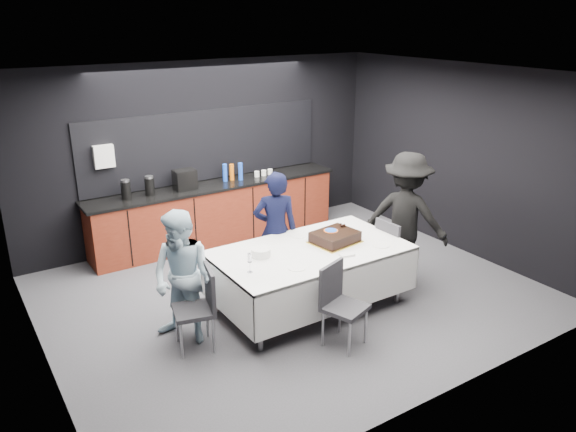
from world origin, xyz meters
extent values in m
plane|color=#46464C|center=(0.00, 0.00, 0.00)|extent=(6.00, 6.00, 0.00)
cube|color=white|center=(0.00, 0.00, 2.80)|extent=(6.00, 5.00, 0.04)
cube|color=black|center=(0.00, 2.50, 1.40)|extent=(6.00, 0.04, 2.80)
cube|color=black|center=(0.00, -2.50, 1.40)|extent=(6.00, 0.04, 2.80)
cube|color=black|center=(-3.00, 0.00, 1.40)|extent=(0.04, 5.00, 2.80)
cube|color=black|center=(3.00, 0.00, 1.40)|extent=(0.04, 5.00, 2.80)
cube|color=#5F1D0F|center=(0.00, 2.20, 0.45)|extent=(4.00, 0.60, 0.90)
cube|color=black|center=(0.00, 2.20, 0.92)|extent=(4.10, 0.64, 0.04)
cube|color=black|center=(0.00, 2.48, 1.50)|extent=(4.00, 0.03, 1.10)
cube|color=white|center=(-1.60, 2.43, 1.55)|extent=(0.28, 0.12, 0.32)
cylinder|color=black|center=(-1.40, 2.20, 1.07)|extent=(0.14, 0.14, 0.26)
cylinder|color=black|center=(-1.05, 2.20, 1.07)|extent=(0.14, 0.14, 0.26)
cube|color=black|center=(-0.50, 2.20, 1.09)|extent=(0.32, 0.24, 0.30)
cylinder|color=blue|center=(0.20, 2.25, 1.08)|extent=(0.07, 0.07, 0.28)
cylinder|color=orange|center=(0.32, 2.25, 1.07)|extent=(0.07, 0.07, 0.26)
cylinder|color=blue|center=(0.44, 2.18, 1.08)|extent=(0.07, 0.07, 0.28)
cylinder|color=white|center=(0.75, 2.20, 0.98)|extent=(0.08, 0.08, 0.09)
cylinder|color=white|center=(0.88, 2.20, 0.98)|extent=(0.08, 0.08, 0.09)
cylinder|color=white|center=(1.00, 2.20, 0.98)|extent=(0.08, 0.08, 0.09)
cylinder|color=#99999E|center=(-1.40, 2.20, 1.21)|extent=(0.12, 0.12, 0.03)
cylinder|color=#99999E|center=(-1.05, 2.20, 1.21)|extent=(0.12, 0.12, 0.03)
cylinder|color=#99999E|center=(-1.00, -0.90, 0.38)|extent=(0.06, 0.06, 0.75)
cylinder|color=#99999E|center=(-1.00, 0.10, 0.38)|extent=(0.06, 0.06, 0.75)
cylinder|color=#99999E|center=(1.00, -0.90, 0.38)|extent=(0.06, 0.06, 0.75)
cylinder|color=#99999E|center=(1.00, 0.10, 0.38)|extent=(0.06, 0.06, 0.75)
cube|color=silver|center=(0.00, -0.40, 0.76)|extent=(2.32, 1.32, 0.04)
cube|color=silver|center=(0.00, -1.05, 0.49)|extent=(2.32, 0.02, 0.55)
cube|color=silver|center=(0.00, 0.25, 0.49)|extent=(2.32, 0.02, 0.55)
cube|color=silver|center=(-1.15, -0.40, 0.49)|extent=(0.02, 1.32, 0.55)
cube|color=silver|center=(1.15, -0.40, 0.49)|extent=(0.02, 1.32, 0.55)
cube|color=yellow|center=(0.37, -0.39, 0.79)|extent=(0.62, 0.54, 0.01)
cube|color=black|center=(0.37, -0.39, 0.85)|extent=(0.58, 0.49, 0.11)
cube|color=black|center=(0.37, -0.39, 0.91)|extent=(0.58, 0.49, 0.01)
cylinder|color=#F35D14|center=(0.35, -0.33, 0.92)|extent=(0.18, 0.18, 0.00)
cylinder|color=blue|center=(0.35, -0.33, 0.93)|extent=(0.15, 0.15, 0.01)
sphere|color=black|center=(0.55, -0.27, 0.94)|extent=(0.04, 0.04, 0.04)
sphere|color=black|center=(0.57, -0.31, 0.94)|extent=(0.04, 0.04, 0.04)
sphere|color=black|center=(0.53, -0.31, 0.94)|extent=(0.04, 0.04, 0.04)
cylinder|color=white|center=(-0.61, -0.26, 0.83)|extent=(0.23, 0.23, 0.10)
cylinder|color=white|center=(-0.44, -0.75, 0.78)|extent=(0.20, 0.20, 0.01)
cylinder|color=white|center=(0.67, -0.37, 0.78)|extent=(0.19, 0.19, 0.01)
cylinder|color=white|center=(0.79, -0.77, 0.78)|extent=(0.22, 0.22, 0.01)
cylinder|color=white|center=(0.11, 0.03, 0.78)|extent=(0.20, 0.20, 0.01)
cube|color=white|center=(0.24, -0.79, 0.79)|extent=(0.19, 0.14, 0.03)
cylinder|color=white|center=(-0.93, -0.57, 0.78)|extent=(0.06, 0.06, 0.00)
cylinder|color=white|center=(-0.93, -0.57, 0.84)|extent=(0.01, 0.01, 0.12)
cylinder|color=white|center=(-0.93, -0.57, 0.95)|extent=(0.05, 0.05, 0.10)
cube|color=#2B2B30|center=(-1.57, -0.47, 0.45)|extent=(0.51, 0.51, 0.05)
cube|color=#2B2B30|center=(-1.39, -0.51, 0.70)|extent=(0.14, 0.42, 0.45)
cylinder|color=#99999E|center=(-1.70, -0.26, 0.22)|extent=(0.03, 0.03, 0.44)
cylinder|color=#99999E|center=(-1.78, -0.59, 0.22)|extent=(0.03, 0.03, 0.44)
cylinder|color=#99999E|center=(-1.37, -0.34, 0.22)|extent=(0.03, 0.03, 0.44)
cylinder|color=#99999E|center=(-1.45, -0.67, 0.22)|extent=(0.03, 0.03, 0.44)
cube|color=#2B2B30|center=(1.34, -0.49, 0.45)|extent=(0.44, 0.44, 0.05)
cube|color=#2B2B30|center=(1.15, -0.50, 0.70)|extent=(0.06, 0.42, 0.45)
cylinder|color=#99999E|center=(1.52, -0.66, 0.22)|extent=(0.03, 0.03, 0.44)
cylinder|color=#99999E|center=(1.50, -0.32, 0.22)|extent=(0.03, 0.03, 0.44)
cylinder|color=#99999E|center=(1.18, -0.67, 0.22)|extent=(0.03, 0.03, 0.44)
cylinder|color=#99999E|center=(1.16, -0.33, 0.22)|extent=(0.03, 0.03, 0.44)
cube|color=#2B2B30|center=(-0.17, -1.30, 0.45)|extent=(0.54, 0.54, 0.05)
cube|color=#2B2B30|center=(-0.23, -1.12, 0.70)|extent=(0.41, 0.18, 0.45)
cylinder|color=#99999E|center=(-0.27, -1.52, 0.22)|extent=(0.03, 0.03, 0.44)
cylinder|color=#99999E|center=(0.05, -1.41, 0.22)|extent=(0.03, 0.03, 0.44)
cylinder|color=#99999E|center=(-0.38, -1.20, 0.22)|extent=(0.03, 0.03, 0.44)
cylinder|color=#99999E|center=(-0.06, -1.08, 0.22)|extent=(0.03, 0.03, 0.44)
imported|color=black|center=(-0.05, 0.32, 0.79)|extent=(0.68, 0.57, 1.58)
imported|color=silver|center=(-1.59, -0.26, 0.76)|extent=(0.88, 0.93, 1.52)
imported|color=black|center=(1.56, -0.40, 0.88)|extent=(1.14, 1.31, 1.76)
camera|label=1|loc=(-3.59, -5.48, 3.47)|focal=35.00mm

